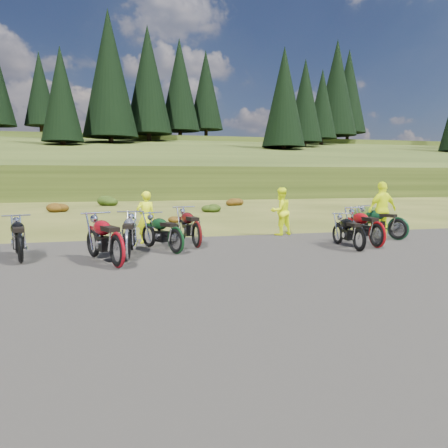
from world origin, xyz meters
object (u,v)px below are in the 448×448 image
object	(u,v)px
motorcycle_7	(398,241)
person_middle	(146,218)
motorcycle_3	(128,262)
motorcycle_0	(21,265)

from	to	relation	value
motorcycle_7	person_middle	xyz separation A→B (m)	(-7.89, 1.33, 0.80)
motorcycle_3	motorcycle_7	size ratio (longest dim) A/B	1.05
motorcycle_7	person_middle	size ratio (longest dim) A/B	1.31
motorcycle_3	person_middle	xyz separation A→B (m)	(0.65, 2.73, 0.80)
motorcycle_3	person_middle	distance (m)	2.92
motorcycle_0	motorcycle_7	size ratio (longest dim) A/B	0.99
motorcycle_0	person_middle	world-z (taller)	person_middle
motorcycle_0	motorcycle_7	bearing A→B (deg)	-97.75
motorcycle_0	person_middle	xyz separation A→B (m)	(3.09, 2.46, 0.80)
motorcycle_0	motorcycle_7	xyz separation A→B (m)	(10.98, 1.13, 0.00)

